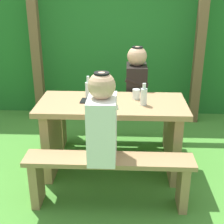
% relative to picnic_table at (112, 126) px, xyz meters
% --- Properties ---
extents(ground_plane, '(12.00, 12.00, 0.00)m').
position_rel_picnic_table_xyz_m(ground_plane, '(0.00, 0.00, -0.51)').
color(ground_plane, '#468832').
extents(hedge_backdrop, '(6.40, 0.92, 2.23)m').
position_rel_picnic_table_xyz_m(hedge_backdrop, '(0.00, 2.09, 0.60)').
color(hedge_backdrop, '#226927').
rests_on(hedge_backdrop, ground_plane).
extents(pergola_post_left, '(0.12, 0.12, 1.96)m').
position_rel_picnic_table_xyz_m(pergola_post_left, '(-1.08, 1.35, 0.47)').
color(pergola_post_left, brown).
rests_on(pergola_post_left, ground_plane).
extents(pergola_post_right, '(0.12, 0.12, 1.96)m').
position_rel_picnic_table_xyz_m(pergola_post_right, '(1.08, 1.35, 0.47)').
color(pergola_post_right, brown).
rests_on(pergola_post_right, ground_plane).
extents(picnic_table, '(1.40, 0.64, 0.75)m').
position_rel_picnic_table_xyz_m(picnic_table, '(0.00, 0.00, 0.00)').
color(picnic_table, '#9E7A51').
rests_on(picnic_table, ground_plane).
extents(bench_near, '(1.40, 0.24, 0.46)m').
position_rel_picnic_table_xyz_m(bench_near, '(0.00, -0.54, -0.18)').
color(bench_near, '#9E7A51').
rests_on(bench_near, ground_plane).
extents(bench_far, '(1.40, 0.24, 0.46)m').
position_rel_picnic_table_xyz_m(bench_far, '(0.00, 0.54, -0.18)').
color(bench_far, '#9E7A51').
rests_on(bench_far, ground_plane).
extents(person_white_shirt, '(0.25, 0.35, 0.72)m').
position_rel_picnic_table_xyz_m(person_white_shirt, '(-0.05, -0.54, 0.29)').
color(person_white_shirt, white).
rests_on(person_white_shirt, bench_near).
extents(person_black_coat, '(0.25, 0.35, 0.72)m').
position_rel_picnic_table_xyz_m(person_black_coat, '(0.24, 0.54, 0.29)').
color(person_black_coat, black).
rests_on(person_black_coat, bench_far).
extents(drinking_glass, '(0.07, 0.07, 0.10)m').
position_rel_picnic_table_xyz_m(drinking_glass, '(0.23, 0.11, 0.29)').
color(drinking_glass, silver).
rests_on(drinking_glass, picnic_table).
extents(bottle_left, '(0.06, 0.06, 0.21)m').
position_rel_picnic_table_xyz_m(bottle_left, '(0.29, -0.06, 0.33)').
color(bottle_left, silver).
rests_on(bottle_left, picnic_table).
extents(bottle_right, '(0.06, 0.06, 0.22)m').
position_rel_picnic_table_xyz_m(bottle_right, '(-0.24, 0.11, 0.33)').
color(bottle_right, silver).
rests_on(bottle_right, picnic_table).
extents(cell_phone, '(0.08, 0.14, 0.01)m').
position_rel_picnic_table_xyz_m(cell_phone, '(-0.26, 0.02, 0.25)').
color(cell_phone, black).
rests_on(cell_phone, picnic_table).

